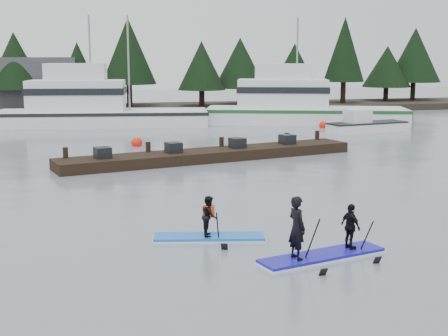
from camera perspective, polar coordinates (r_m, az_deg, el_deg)
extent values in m
plane|color=gray|center=(17.21, 4.68, -7.06)|extent=(160.00, 160.00, 0.00)
cube|color=#2D281E|center=(58.03, -8.32, 5.35)|extent=(70.00, 8.00, 0.60)
cube|color=white|center=(47.39, -11.00, 3.96)|extent=(15.88, 6.56, 2.05)
cube|color=white|center=(47.45, -13.32, 6.48)|extent=(7.32, 4.09, 2.23)
cylinder|color=gray|center=(47.22, -12.13, 9.34)|extent=(0.14, 0.14, 6.90)
cube|color=white|center=(48.61, 7.48, 4.22)|extent=(15.70, 8.67, 2.16)
cube|color=white|center=(48.37, 5.38, 6.79)|extent=(7.42, 5.01, 2.16)
cylinder|color=gray|center=(48.32, 6.69, 9.49)|extent=(0.14, 0.14, 6.75)
cube|color=white|center=(43.67, 12.96, 3.67)|extent=(5.89, 2.82, 0.66)
cube|color=black|center=(30.96, -1.21, 1.20)|extent=(15.45, 5.70, 0.51)
sphere|color=#FF1C0C|center=(45.84, 9.03, 3.69)|extent=(0.57, 0.57, 0.57)
sphere|color=#FF1C0C|center=(36.23, -7.97, 2.01)|extent=(0.63, 0.63, 0.63)
cube|color=blue|center=(17.68, -1.35, -6.36)|extent=(3.20, 1.37, 0.12)
imported|color=black|center=(17.51, -1.36, -4.39)|extent=(0.53, 0.63, 1.14)
cube|color=#F14414|center=(17.47, -1.36, -3.96)|extent=(0.33, 0.26, 0.32)
cylinder|color=black|center=(17.42, -0.52, -6.06)|extent=(0.32, 0.82, 1.45)
cube|color=#1612AB|center=(16.27, 8.95, -7.95)|extent=(3.56, 1.67, 0.12)
imported|color=black|center=(15.57, 6.68, -5.43)|extent=(0.52, 0.66, 1.59)
cylinder|color=black|center=(15.67, 7.86, -7.06)|extent=(0.15, 0.95, 1.61)
imported|color=black|center=(16.62, 11.50, -5.26)|extent=(0.46, 0.76, 1.20)
cylinder|color=black|center=(16.75, 12.59, -6.84)|extent=(0.14, 0.87, 1.47)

